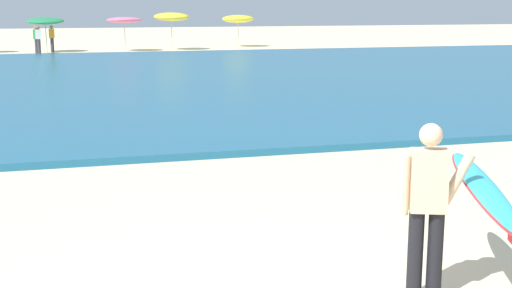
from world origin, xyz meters
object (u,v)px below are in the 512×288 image
object	(u,v)px
surfer_with_board	(454,196)
beach_umbrella_4	(171,17)
beach_umbrella_5	(238,19)
beach_umbrella_2	(45,21)
beachgoer_near_row_left	(39,39)
beachgoer_near_row_right	(52,38)
beachgoer_near_row_mid	(36,39)
beach_umbrella_3	(124,20)

from	to	relation	value
surfer_with_board	beach_umbrella_4	size ratio (longest dim) A/B	1.11
beach_umbrella_5	beach_umbrella_2	bearing A→B (deg)	-170.69
beachgoer_near_row_left	beachgoer_near_row_right	size ratio (longest dim) A/B	1.00
beachgoer_near_row_right	beach_umbrella_2	bearing A→B (deg)	140.90
surfer_with_board	beachgoer_near_row_left	xyz separation A→B (m)	(-4.72, 36.38, -0.19)
beach_umbrella_5	beachgoer_near_row_mid	distance (m)	13.18
beach_umbrella_2	beach_umbrella_3	xyz separation A→B (m)	(4.57, -0.37, 0.03)
beach_umbrella_4	beach_umbrella_5	size ratio (longest dim) A/B	1.11
beach_umbrella_4	beachgoer_near_row_right	world-z (taller)	beach_umbrella_4
beach_umbrella_3	beach_umbrella_4	world-z (taller)	beach_umbrella_4
beach_umbrella_4	beachgoer_near_row_right	xyz separation A→B (m)	(-7.16, -0.29, -1.19)
beachgoer_near_row_left	beachgoer_near_row_right	distance (m)	1.26
beach_umbrella_3	beach_umbrella_4	xyz separation A→B (m)	(2.91, 0.40, 0.18)
beach_umbrella_4	beachgoer_near_row_mid	distance (m)	8.19
beach_umbrella_2	beach_umbrella_3	bearing A→B (deg)	-4.64
beachgoer_near_row_mid	beachgoer_near_row_right	bearing A→B (deg)	45.25
beach_umbrella_4	beachgoer_near_row_right	distance (m)	7.26
surfer_with_board	beach_umbrella_4	distance (m)	37.86
beach_umbrella_4	beachgoer_near_row_mid	xyz separation A→B (m)	(-8.02, -1.16, -1.19)
surfer_with_board	beachgoer_near_row_right	size ratio (longest dim) A/B	1.65
beachgoer_near_row_mid	surfer_with_board	bearing A→B (deg)	-82.43
beach_umbrella_3	beachgoer_near_row_left	size ratio (longest dim) A/B	1.34
beach_umbrella_2	surfer_with_board	bearing A→B (deg)	-83.45
beach_umbrella_4	beachgoer_near_row_left	xyz separation A→B (m)	(-7.88, -1.33, -1.19)
surfer_with_board	beach_umbrella_3	distance (m)	37.32
beach_umbrella_5	beachgoer_near_row_mid	size ratio (longest dim) A/B	1.34
beach_umbrella_5	beachgoer_near_row_right	distance (m)	12.16
beach_umbrella_3	beach_umbrella_5	size ratio (longest dim) A/B	1.00
beach_umbrella_2	beach_umbrella_5	world-z (taller)	beach_umbrella_5
beach_umbrella_2	beachgoer_near_row_right	distance (m)	1.07
beach_umbrella_5	beachgoer_near_row_left	xyz separation A→B (m)	(-12.63, -3.31, -0.99)
beachgoer_near_row_left	beachgoer_near_row_right	xyz separation A→B (m)	(0.72, 1.04, 0.00)
beach_umbrella_5	beachgoer_near_row_right	bearing A→B (deg)	-169.20
beach_umbrella_2	beach_umbrella_5	distance (m)	12.39
beach_umbrella_4	surfer_with_board	bearing A→B (deg)	-94.79
surfer_with_board	beach_umbrella_2	distance (m)	37.94
beachgoer_near_row_left	beachgoer_near_row_right	bearing A→B (deg)	55.04
surfer_with_board	beachgoer_near_row_right	distance (m)	37.63
beachgoer_near_row_mid	beach_umbrella_4	bearing A→B (deg)	8.24
beach_umbrella_3	beachgoer_near_row_left	xyz separation A→B (m)	(-4.97, -0.93, -1.01)
surfer_with_board	beach_umbrella_3	bearing A→B (deg)	89.61
beachgoer_near_row_left	surfer_with_board	bearing A→B (deg)	-82.61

